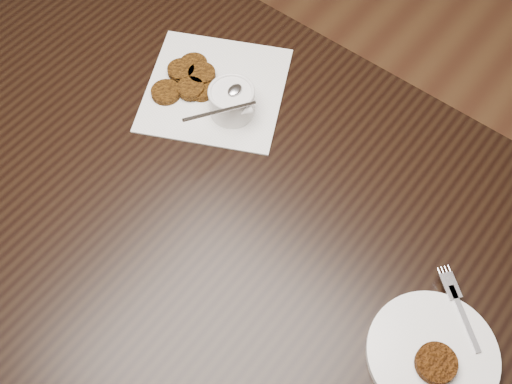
% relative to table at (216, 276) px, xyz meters
% --- Properties ---
extents(floor, '(4.00, 4.00, 0.00)m').
position_rel_table_xyz_m(floor, '(-0.04, -0.05, -0.38)').
color(floor, brown).
rests_on(floor, ground).
extents(table, '(1.47, 0.94, 0.75)m').
position_rel_table_xyz_m(table, '(0.00, 0.00, 0.00)').
color(table, black).
rests_on(table, floor).
extents(napkin, '(0.37, 0.37, 0.00)m').
position_rel_table_xyz_m(napkin, '(-0.15, 0.21, 0.38)').
color(napkin, silver).
rests_on(napkin, table).
extents(sauce_ramekin, '(0.13, 0.13, 0.13)m').
position_rel_table_xyz_m(sauce_ramekin, '(-0.09, 0.18, 0.44)').
color(sauce_ramekin, silver).
rests_on(sauce_ramekin, napkin).
extents(patty_cluster, '(0.23, 0.23, 0.02)m').
position_rel_table_xyz_m(patty_cluster, '(-0.20, 0.19, 0.39)').
color(patty_cluster, brown).
rests_on(patty_cluster, napkin).
extents(plate_with_patty, '(0.30, 0.30, 0.03)m').
position_rel_table_xyz_m(plate_with_patty, '(0.48, -0.00, 0.39)').
color(plate_with_patty, white).
rests_on(plate_with_patty, table).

